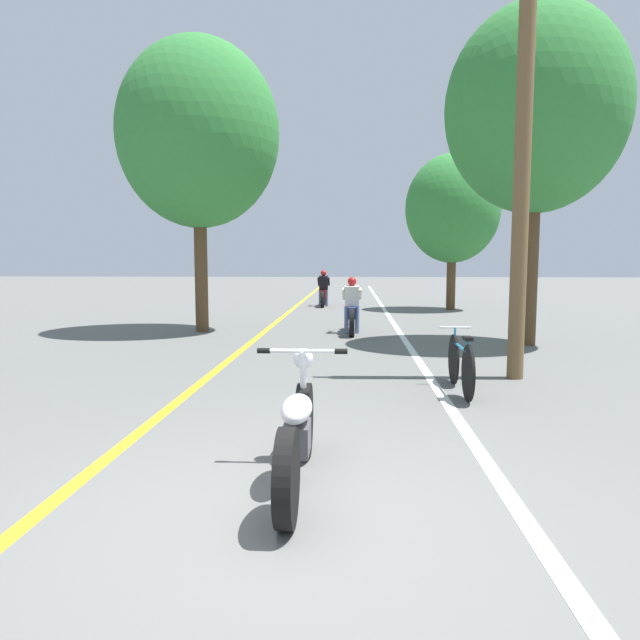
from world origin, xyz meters
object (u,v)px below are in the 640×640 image
(roadside_tree_right_far, at_px, (453,209))
(bicycle_parked, at_px, (461,364))
(roadside_tree_right_near, at_px, (536,110))
(motorcycle_rider_far, at_px, (323,293))
(motorcycle_foreground, at_px, (297,432))
(roadside_tree_left, at_px, (198,134))
(utility_pole, at_px, (524,130))
(motorcycle_rider_lead, at_px, (352,312))

(roadside_tree_right_far, distance_m, bicycle_parked, 13.74)
(roadside_tree_right_near, bearing_deg, motorcycle_rider_far, 115.38)
(roadside_tree_right_near, relative_size, motorcycle_foreground, 3.39)
(motorcycle_foreground, bearing_deg, bicycle_parked, 60.24)
(roadside_tree_left, bearing_deg, motorcycle_rider_far, 72.28)
(roadside_tree_left, bearing_deg, roadside_tree_right_far, 42.87)
(utility_pole, height_order, motorcycle_rider_far, utility_pole)
(roadside_tree_right_near, height_order, motorcycle_rider_far, roadside_tree_right_near)
(motorcycle_rider_far, bearing_deg, motorcycle_foreground, -87.80)
(utility_pole, xyz_separation_m, motorcycle_rider_far, (-3.58, 13.67, -3.11))
(bicycle_parked, bearing_deg, roadside_tree_right_near, 63.45)
(utility_pole, height_order, bicycle_parked, utility_pole)
(motorcycle_rider_lead, bearing_deg, motorcycle_rider_far, 97.59)
(utility_pole, bearing_deg, motorcycle_rider_far, 104.68)
(utility_pole, xyz_separation_m, motorcycle_rider_lead, (-2.46, 5.30, -3.12))
(utility_pole, xyz_separation_m, roadside_tree_right_far, (1.11, 12.21, -0.02))
(bicycle_parked, bearing_deg, motorcycle_rider_lead, 103.14)
(utility_pole, bearing_deg, roadside_tree_right_far, 84.81)
(utility_pole, relative_size, motorcycle_rider_lead, 3.46)
(motorcycle_foreground, bearing_deg, motorcycle_rider_far, 92.20)
(roadside_tree_right_near, bearing_deg, roadside_tree_right_far, 90.86)
(motorcycle_rider_lead, xyz_separation_m, motorcycle_rider_far, (-1.11, 8.37, 0.01))
(motorcycle_foreground, relative_size, motorcycle_rider_far, 1.02)
(roadside_tree_right_far, bearing_deg, motorcycle_rider_lead, -117.34)
(utility_pole, distance_m, roadside_tree_left, 8.33)
(roadside_tree_right_far, height_order, roadside_tree_left, roadside_tree_left)
(roadside_tree_right_near, relative_size, roadside_tree_left, 0.98)
(roadside_tree_right_far, distance_m, motorcycle_foreground, 17.26)
(motorcycle_foreground, distance_m, motorcycle_rider_far, 17.96)
(roadside_tree_right_near, distance_m, bicycle_parked, 6.69)
(bicycle_parked, bearing_deg, roadside_tree_left, 129.27)
(roadside_tree_left, relative_size, bicycle_parked, 4.07)
(roadside_tree_left, bearing_deg, motorcycle_rider_lead, -1.68)
(motorcycle_rider_lead, bearing_deg, roadside_tree_right_far, 62.66)
(motorcycle_rider_far, bearing_deg, roadside_tree_right_near, -64.62)
(motorcycle_rider_far, distance_m, bicycle_parked, 14.87)
(motorcycle_foreground, bearing_deg, utility_pole, 55.95)
(roadside_tree_right_far, xyz_separation_m, motorcycle_rider_lead, (-3.57, -6.91, -3.10))
(roadside_tree_right_far, relative_size, motorcycle_rider_far, 2.76)
(roadside_tree_right_far, relative_size, roadside_tree_left, 0.78)
(roadside_tree_left, xyz_separation_m, motorcycle_rider_far, (2.64, 8.26, -4.29))
(utility_pole, relative_size, motorcycle_rider_far, 3.52)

